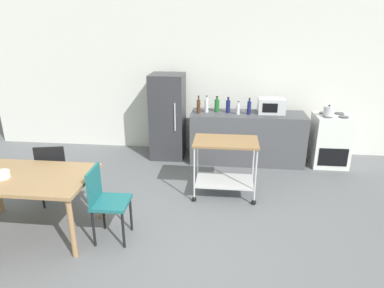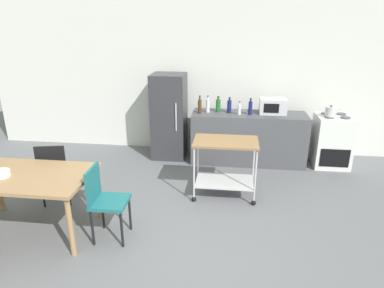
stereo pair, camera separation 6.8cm
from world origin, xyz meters
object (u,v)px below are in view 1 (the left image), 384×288
Objects in this scene: dining_table at (26,182)px; bottle_olive_oil at (217,105)px; microwave at (271,106)px; kettle at (329,111)px; bottle_soy_sauce at (249,107)px; kitchen_cart at (225,159)px; chair_teal at (105,199)px; stove_oven at (330,140)px; chair_black at (54,170)px; bottle_vinegar at (199,106)px; refrigerator at (168,116)px; bottle_hot_sauce at (228,106)px; fruit_bowl at (1,175)px; bottle_sparkling_water at (238,109)px; bottle_wine at (207,105)px.

bottle_olive_oil is at bearing 51.32° from dining_table.
kettle is at bearing -9.75° from microwave.
kitchen_cart is at bearing -106.24° from bottle_soy_sauce.
kitchen_cart is at bearing -49.51° from chair_teal.
chair_black is at bearing -155.56° from stove_oven.
kettle is (-0.12, -0.10, 0.55)m from stove_oven.
bottle_vinegar is 2.20m from kettle.
refrigerator reaches higher than stove_oven.
stove_oven is at bearing 2.24° from bottle_vinegar.
microwave is 1.92× the size of kettle.
bottle_soy_sauce is at bearing 73.76° from kitchen_cart.
bottle_hot_sauce is 0.37m from bottle_soy_sauce.
stove_oven is at bearing 31.33° from fruit_bowl.
chair_black is 2.87× the size of bottle_vinegar.
bottle_sparkling_water is 1.19× the size of fruit_bowl.
chair_black is at bearing -136.16° from bottle_wine.
fruit_bowl is at bearing -148.67° from stove_oven.
chair_teal is at bearing -113.70° from bottle_olive_oil.
bottle_olive_oil is (2.09, 2.61, 0.35)m from dining_table.
bottle_olive_oil is 1.89m from kettle.
chair_black is 4.54× the size of fruit_bowl.
bottle_wine is 3.40m from fruit_bowl.
bottle_hot_sauce is (0.38, 0.02, -0.01)m from bottle_wine.
microwave reaches higher than dining_table.
bottle_wine is at bearing -177.34° from bottle_hot_sauce.
bottle_soy_sauce is at bearing 9.52° from bottle_sparkling_water.
microwave is 4.25m from fruit_bowl.
stove_oven is 3.34× the size of bottle_olive_oil.
refrigerator reaches higher than microwave.
fruit_bowl is at bearing 62.12° from chair_black.
kitchen_cart is at bearing -98.48° from bottle_sparkling_water.
bottle_hot_sauce is at bearing 147.71° from bottle_sparkling_water.
bottle_olive_oil is 0.99× the size of bottle_hot_sauce.
fruit_bowl is at bearing -153.02° from kitchen_cart.
kitchen_cart is 2.82m from fruit_bowl.
dining_table is at bearing -125.75° from bottle_vinegar.
chair_black is at bearing -144.62° from bottle_sparkling_water.
chair_black reaches higher than kitchen_cart.
bottle_wine is at bearing -7.40° from refrigerator.
chair_teal is 2.95m from bottle_hot_sauce.
bottle_hot_sauce is (0.01, 1.36, 0.44)m from kitchen_cart.
bottle_vinegar is at bearing -173.13° from microwave.
bottle_sparkling_water is at bearing -163.98° from microwave.
bottle_sparkling_water is at bearing -8.33° from refrigerator.
stove_oven is 2.00× the size of microwave.
kettle is (2.20, -0.01, -0.03)m from bottle_vinegar.
kitchen_cart is 3.07× the size of bottle_wine.
bottle_vinegar is 1.28m from microwave.
bottle_hot_sauce is 0.97× the size of bottle_soy_sauce.
microwave is at bearing 39.46° from fruit_bowl.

